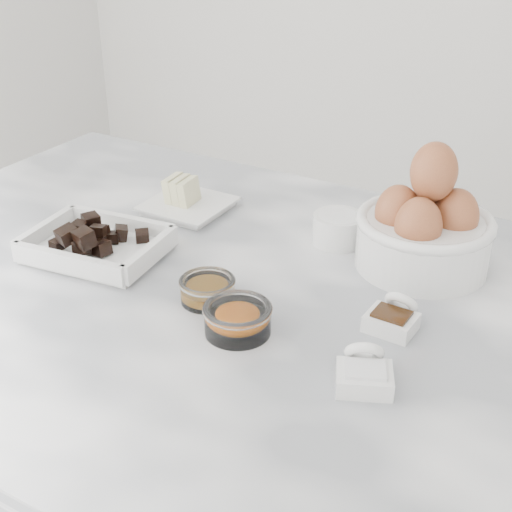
{
  "coord_description": "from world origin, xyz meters",
  "views": [
    {
      "loc": [
        0.44,
        -0.68,
        1.42
      ],
      "look_at": [
        0.02,
        0.03,
        0.98
      ],
      "focal_mm": 50.0,
      "sensor_mm": 36.0,
      "label": 1
    }
  ],
  "objects_px": {
    "chocolate_dish": "(96,241)",
    "egg_bowl": "(425,228)",
    "honey_bowl": "(208,289)",
    "salt_spoon": "(364,372)",
    "zest_bowl": "(238,318)",
    "sugar_ramekin": "(338,228)",
    "butter_plate": "(187,200)",
    "vanilla_spoon": "(394,317)"
  },
  "relations": [
    {
      "from": "butter_plate",
      "to": "egg_bowl",
      "type": "relative_size",
      "value": 0.67
    },
    {
      "from": "honey_bowl",
      "to": "chocolate_dish",
      "type": "bearing_deg",
      "value": 173.41
    },
    {
      "from": "vanilla_spoon",
      "to": "salt_spoon",
      "type": "xyz_separation_m",
      "value": [
        0.01,
        -0.12,
        0.0
      ]
    },
    {
      "from": "salt_spoon",
      "to": "zest_bowl",
      "type": "bearing_deg",
      "value": 175.06
    },
    {
      "from": "honey_bowl",
      "to": "zest_bowl",
      "type": "xyz_separation_m",
      "value": [
        0.07,
        -0.04,
        0.0
      ]
    },
    {
      "from": "sugar_ramekin",
      "to": "zest_bowl",
      "type": "relative_size",
      "value": 0.89
    },
    {
      "from": "honey_bowl",
      "to": "vanilla_spoon",
      "type": "relative_size",
      "value": 1.02
    },
    {
      "from": "zest_bowl",
      "to": "salt_spoon",
      "type": "xyz_separation_m",
      "value": [
        0.17,
        -0.01,
        -0.0
      ]
    },
    {
      "from": "chocolate_dish",
      "to": "salt_spoon",
      "type": "xyz_separation_m",
      "value": [
        0.44,
        -0.08,
        -0.01
      ]
    },
    {
      "from": "honey_bowl",
      "to": "salt_spoon",
      "type": "bearing_deg",
      "value": -13.29
    },
    {
      "from": "sugar_ramekin",
      "to": "egg_bowl",
      "type": "xyz_separation_m",
      "value": [
        0.13,
        -0.01,
        0.03
      ]
    },
    {
      "from": "chocolate_dish",
      "to": "egg_bowl",
      "type": "xyz_separation_m",
      "value": [
        0.41,
        0.2,
        0.04
      ]
    },
    {
      "from": "sugar_ramekin",
      "to": "salt_spoon",
      "type": "bearing_deg",
      "value": -60.74
    },
    {
      "from": "butter_plate",
      "to": "zest_bowl",
      "type": "distance_m",
      "value": 0.36
    },
    {
      "from": "zest_bowl",
      "to": "egg_bowl",
      "type": "bearing_deg",
      "value": 63.23
    },
    {
      "from": "sugar_ramekin",
      "to": "honey_bowl",
      "type": "relative_size",
      "value": 1.02
    },
    {
      "from": "honey_bowl",
      "to": "sugar_ramekin",
      "type": "bearing_deg",
      "value": 71.85
    },
    {
      "from": "sugar_ramekin",
      "to": "zest_bowl",
      "type": "distance_m",
      "value": 0.27
    },
    {
      "from": "salt_spoon",
      "to": "chocolate_dish",
      "type": "bearing_deg",
      "value": 169.78
    },
    {
      "from": "egg_bowl",
      "to": "butter_plate",
      "type": "bearing_deg",
      "value": -178.41
    },
    {
      "from": "chocolate_dish",
      "to": "salt_spoon",
      "type": "relative_size",
      "value": 2.37
    },
    {
      "from": "chocolate_dish",
      "to": "butter_plate",
      "type": "xyz_separation_m",
      "value": [
        0.02,
        0.19,
        -0.0
      ]
    },
    {
      "from": "egg_bowl",
      "to": "salt_spoon",
      "type": "relative_size",
      "value": 2.16
    },
    {
      "from": "chocolate_dish",
      "to": "vanilla_spoon",
      "type": "height_order",
      "value": "chocolate_dish"
    },
    {
      "from": "honey_bowl",
      "to": "egg_bowl",
      "type": "bearing_deg",
      "value": 47.69
    },
    {
      "from": "honey_bowl",
      "to": "vanilla_spoon",
      "type": "height_order",
      "value": "vanilla_spoon"
    },
    {
      "from": "salt_spoon",
      "to": "egg_bowl",
      "type": "bearing_deg",
      "value": 96.5
    },
    {
      "from": "butter_plate",
      "to": "vanilla_spoon",
      "type": "xyz_separation_m",
      "value": [
        0.41,
        -0.15,
        -0.0
      ]
    },
    {
      "from": "butter_plate",
      "to": "sugar_ramekin",
      "type": "xyz_separation_m",
      "value": [
        0.26,
        0.02,
        0.01
      ]
    },
    {
      "from": "honey_bowl",
      "to": "zest_bowl",
      "type": "distance_m",
      "value": 0.08
    },
    {
      "from": "sugar_ramekin",
      "to": "vanilla_spoon",
      "type": "bearing_deg",
      "value": -48.63
    },
    {
      "from": "egg_bowl",
      "to": "honey_bowl",
      "type": "distance_m",
      "value": 0.31
    },
    {
      "from": "butter_plate",
      "to": "zest_bowl",
      "type": "height_order",
      "value": "butter_plate"
    },
    {
      "from": "egg_bowl",
      "to": "salt_spoon",
      "type": "height_order",
      "value": "egg_bowl"
    },
    {
      "from": "chocolate_dish",
      "to": "zest_bowl",
      "type": "xyz_separation_m",
      "value": [
        0.28,
        -0.07,
        -0.0
      ]
    },
    {
      "from": "chocolate_dish",
      "to": "vanilla_spoon",
      "type": "bearing_deg",
      "value": 4.95
    },
    {
      "from": "sugar_ramekin",
      "to": "butter_plate",
      "type": "bearing_deg",
      "value": -176.21
    },
    {
      "from": "chocolate_dish",
      "to": "butter_plate",
      "type": "height_order",
      "value": "butter_plate"
    },
    {
      "from": "butter_plate",
      "to": "vanilla_spoon",
      "type": "distance_m",
      "value": 0.44
    },
    {
      "from": "zest_bowl",
      "to": "honey_bowl",
      "type": "bearing_deg",
      "value": 149.43
    },
    {
      "from": "honey_bowl",
      "to": "zest_bowl",
      "type": "relative_size",
      "value": 0.87
    },
    {
      "from": "butter_plate",
      "to": "salt_spoon",
      "type": "distance_m",
      "value": 0.5
    }
  ]
}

